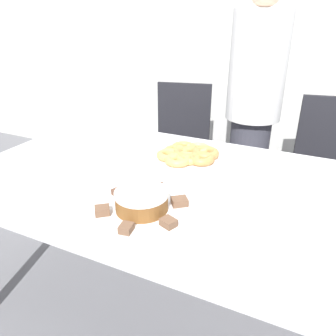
{
  "coord_description": "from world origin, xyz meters",
  "views": [
    {
      "loc": [
        0.42,
        -1.08,
        1.36
      ],
      "look_at": [
        -0.08,
        -0.02,
        0.8
      ],
      "focal_mm": 35.0,
      "sensor_mm": 36.0,
      "label": 1
    }
  ],
  "objects": [
    {
      "name": "donut_0",
      "position": [
        -0.09,
        0.22,
        0.77
      ],
      "size": [
        0.13,
        0.13,
        0.04
      ],
      "color": "#C68447",
      "rests_on": "plate_donuts"
    },
    {
      "name": "table",
      "position": [
        0.0,
        0.0,
        0.67
      ],
      "size": [
        1.9,
        1.02,
        0.74
      ],
      "color": "silver",
      "rests_on": "ground_plane"
    },
    {
      "name": "wall_back",
      "position": [
        0.0,
        1.61,
        1.3
      ],
      "size": [
        8.0,
        0.05,
        2.6
      ],
      "color": "silver",
      "rests_on": "ground_plane"
    },
    {
      "name": "lamington_0",
      "position": [
        0.06,
        -0.31,
        0.77
      ],
      "size": [
        0.06,
        0.05,
        0.02
      ],
      "rotation": [
        0.0,
        0.0,
        5.91
      ],
      "color": "brown",
      "rests_on": "plate_cake"
    },
    {
      "name": "napkin",
      "position": [
        -0.66,
        -0.07,
        0.75
      ],
      "size": [
        0.12,
        0.1,
        0.01
      ],
      "color": "white",
      "rests_on": "table"
    },
    {
      "name": "donut_5",
      "position": [
        -0.07,
        0.17,
        0.77
      ],
      "size": [
        0.11,
        0.11,
        0.03
      ],
      "color": "tan",
      "rests_on": "plate_donuts"
    },
    {
      "name": "donut_8",
      "position": [
        -0.08,
        0.31,
        0.77
      ],
      "size": [
        0.12,
        0.12,
        0.03
      ],
      "color": "#E5AD66",
      "rests_on": "plate_donuts"
    },
    {
      "name": "donut_1",
      "position": [
        -0.14,
        0.29,
        0.77
      ],
      "size": [
        0.12,
        0.12,
        0.03
      ],
      "color": "#D18E4C",
      "rests_on": "plate_donuts"
    },
    {
      "name": "office_chair_left",
      "position": [
        -0.46,
        0.99,
        0.44
      ],
      "size": [
        0.53,
        0.53,
        0.91
      ],
      "rotation": [
        0.0,
        0.0,
        0.22
      ],
      "color": "black",
      "rests_on": "ground_plane"
    },
    {
      "name": "person_standing",
      "position": [
        0.05,
        0.92,
        0.82
      ],
      "size": [
        0.33,
        0.33,
        1.57
      ],
      "color": "#383842",
      "rests_on": "ground_plane"
    },
    {
      "name": "lamington_2",
      "position": [
        -0.08,
        -0.13,
        0.77
      ],
      "size": [
        0.06,
        0.06,
        0.03
      ],
      "rotation": [
        0.0,
        0.0,
        8.0
      ],
      "color": "brown",
      "rests_on": "plate_cake"
    },
    {
      "name": "donut_7",
      "position": [
        -0.02,
        0.26,
        0.77
      ],
      "size": [
        0.13,
        0.13,
        0.04
      ],
      "color": "#C68447",
      "rests_on": "plate_donuts"
    },
    {
      "name": "office_chair_right",
      "position": [
        0.54,
        0.99,
        0.44
      ],
      "size": [
        0.51,
        0.51,
        0.91
      ],
      "rotation": [
        0.0,
        0.0,
        0.19
      ],
      "color": "black",
      "rests_on": "ground_plane"
    },
    {
      "name": "frosted_cake",
      "position": [
        -0.06,
        -0.26,
        0.79
      ],
      "size": [
        0.18,
        0.18,
        0.07
      ],
      "color": "brown",
      "rests_on": "plate_cake"
    },
    {
      "name": "ground_plane",
      "position": [
        0.0,
        0.0,
        0.0
      ],
      "size": [
        12.0,
        12.0,
        0.0
      ],
      "primitive_type": "plane",
      "color": "slate"
    },
    {
      "name": "donut_6",
      "position": [
        -0.02,
        0.19,
        0.77
      ],
      "size": [
        0.12,
        0.12,
        0.04
      ],
      "color": "#C68447",
      "rests_on": "plate_donuts"
    },
    {
      "name": "plate_cake",
      "position": [
        -0.06,
        -0.26,
        0.75
      ],
      "size": [
        0.35,
        0.35,
        0.01
      ],
      "color": "white",
      "rests_on": "table"
    },
    {
      "name": "donut_2",
      "position": [
        -0.16,
        0.23,
        0.77
      ],
      "size": [
        0.12,
        0.12,
        0.03
      ],
      "color": "#D18E4C",
      "rests_on": "plate_donuts"
    },
    {
      "name": "lamington_4",
      "position": [
        -0.17,
        -0.35,
        0.77
      ],
      "size": [
        0.06,
        0.06,
        0.03
      ],
      "rotation": [
        0.0,
        0.0,
        10.1
      ],
      "color": "brown",
      "rests_on": "plate_cake"
    },
    {
      "name": "lamington_1",
      "position": [
        0.04,
        -0.18,
        0.77
      ],
      "size": [
        0.07,
        0.07,
        0.02
      ],
      "rotation": [
        0.0,
        0.0,
        6.95
      ],
      "color": "brown",
      "rests_on": "plate_cake"
    },
    {
      "name": "lamington_5",
      "position": [
        -0.04,
        -0.39,
        0.77
      ],
      "size": [
        0.04,
        0.05,
        0.02
      ],
      "rotation": [
        0.0,
        0.0,
        11.14
      ],
      "color": "brown",
      "rests_on": "plate_cake"
    },
    {
      "name": "lamington_3",
      "position": [
        -0.19,
        -0.21,
        0.77
      ],
      "size": [
        0.06,
        0.05,
        0.02
      ],
      "rotation": [
        0.0,
        0.0,
        9.05
      ],
      "color": "brown",
      "rests_on": "plate_cake"
    },
    {
      "name": "plate_donuts",
      "position": [
        -0.09,
        0.22,
        0.75
      ],
      "size": [
        0.33,
        0.33,
        0.01
      ],
      "color": "white",
      "rests_on": "table"
    },
    {
      "name": "donut_4",
      "position": [
        -0.11,
        0.14,
        0.77
      ],
      "size": [
        0.12,
        0.12,
        0.03
      ],
      "color": "tan",
      "rests_on": "plate_donuts"
    },
    {
      "name": "donut_3",
      "position": [
        -0.17,
        0.17,
        0.77
      ],
      "size": [
        0.12,
        0.12,
        0.03
      ],
      "color": "tan",
      "rests_on": "plate_donuts"
    }
  ]
}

